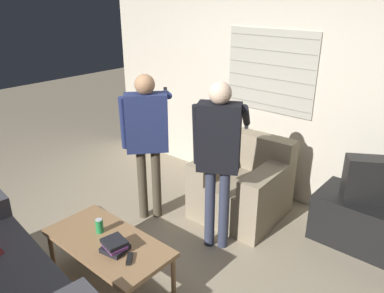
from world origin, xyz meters
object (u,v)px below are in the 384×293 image
at_px(armchair_beige, 243,186).
at_px(soda_can, 99,226).
at_px(coffee_table, 108,245).
at_px(book_stack, 115,246).
at_px(spare_remote, 129,259).
at_px(tv, 378,180).
at_px(person_right_standing, 219,148).
at_px(person_left_standing, 147,130).

relative_size(armchair_beige, soda_can, 7.33).
distance_m(coffee_table, book_stack, 0.18).
bearing_deg(armchair_beige, soda_can, 74.50).
bearing_deg(coffee_table, spare_remote, -7.12).
bearing_deg(soda_can, book_stack, -14.30).
relative_size(coffee_table, book_stack, 5.23).
bearing_deg(tv, spare_remote, 29.07).
relative_size(tv, person_right_standing, 0.37).
height_order(person_right_standing, book_stack, person_right_standing).
relative_size(armchair_beige, tv, 1.49).
relative_size(tv, soda_can, 4.91).
bearing_deg(soda_can, person_left_standing, 111.79).
relative_size(armchair_beige, person_right_standing, 0.56).
xyz_separation_m(book_stack, soda_can, (-0.30, 0.08, 0.01)).
distance_m(armchair_beige, soda_can, 1.71).
relative_size(coffee_table, person_left_standing, 0.70).
distance_m(coffee_table, spare_remote, 0.33).
distance_m(person_left_standing, person_right_standing, 0.89).
xyz_separation_m(tv, person_left_standing, (-2.02, -1.04, 0.31)).
bearing_deg(soda_can, armchair_beige, 77.21).
xyz_separation_m(coffee_table, soda_can, (-0.15, 0.03, 0.10)).
relative_size(tv, book_stack, 2.88).
height_order(person_right_standing, spare_remote, person_right_standing).
bearing_deg(tv, soda_can, 19.03).
height_order(tv, spare_remote, tv).
bearing_deg(person_right_standing, person_left_standing, 155.11).
relative_size(person_left_standing, spare_remote, 13.05).
bearing_deg(armchair_beige, spare_remote, 90.49).
bearing_deg(spare_remote, tv, 18.55).
height_order(person_left_standing, book_stack, person_left_standing).
xyz_separation_m(armchair_beige, book_stack, (-0.07, -1.74, 0.14)).
bearing_deg(armchair_beige, book_stack, 84.84).
relative_size(person_left_standing, soda_can, 12.83).
bearing_deg(book_stack, person_right_standing, 78.95).
bearing_deg(armchair_beige, coffee_table, 79.56).
bearing_deg(tv, armchair_beige, -17.29).
xyz_separation_m(person_right_standing, spare_remote, (-0.04, -1.07, -0.59)).
relative_size(person_right_standing, soda_can, 13.18).
height_order(coffee_table, soda_can, soda_can).
relative_size(soda_can, spare_remote, 1.02).
relative_size(armchair_beige, person_left_standing, 0.57).
height_order(coffee_table, tv, tv).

